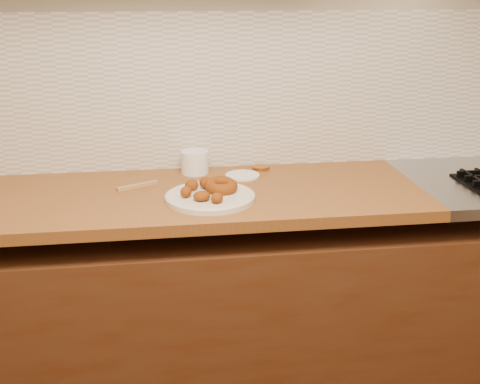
% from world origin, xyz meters
% --- Properties ---
extents(wall_back, '(4.00, 0.02, 2.70)m').
position_xyz_m(wall_back, '(0.00, 2.00, 1.35)').
color(wall_back, tan).
rests_on(wall_back, ground).
extents(base_cabinet, '(3.60, 0.60, 0.77)m').
position_xyz_m(base_cabinet, '(0.00, 1.69, 0.39)').
color(base_cabinet, '#4B2C17').
rests_on(base_cabinet, floor).
extents(butcher_block, '(2.30, 0.62, 0.04)m').
position_xyz_m(butcher_block, '(-0.65, 1.69, 0.88)').
color(butcher_block, brown).
rests_on(butcher_block, base_cabinet).
extents(backsplash, '(3.60, 0.02, 0.60)m').
position_xyz_m(backsplash, '(0.00, 1.99, 1.20)').
color(backsplash, silver).
rests_on(backsplash, wall_back).
extents(donut_plate, '(0.30, 0.30, 0.02)m').
position_xyz_m(donut_plate, '(-0.26, 1.59, 0.91)').
color(donut_plate, silver).
rests_on(donut_plate, butcher_block).
extents(ring_donut, '(0.16, 0.16, 0.05)m').
position_xyz_m(ring_donut, '(-0.22, 1.63, 0.94)').
color(ring_donut, brown).
rests_on(ring_donut, donut_plate).
extents(fried_dough_chunks, '(0.15, 0.21, 0.04)m').
position_xyz_m(fried_dough_chunks, '(-0.30, 1.60, 0.94)').
color(fried_dough_chunks, brown).
rests_on(fried_dough_chunks, donut_plate).
extents(plastic_tub, '(0.13, 0.13, 0.09)m').
position_xyz_m(plastic_tub, '(-0.29, 1.91, 0.94)').
color(plastic_tub, white).
rests_on(plastic_tub, butcher_block).
extents(tub_lid, '(0.17, 0.17, 0.01)m').
position_xyz_m(tub_lid, '(-0.12, 1.84, 0.90)').
color(tub_lid, white).
rests_on(tub_lid, butcher_block).
extents(brass_jar_lid, '(0.09, 0.09, 0.01)m').
position_xyz_m(brass_jar_lid, '(-0.03, 1.92, 0.91)').
color(brass_jar_lid, '#B7722A').
rests_on(brass_jar_lid, butcher_block).
extents(wooden_utensil, '(0.15, 0.09, 0.01)m').
position_xyz_m(wooden_utensil, '(-0.51, 1.76, 0.91)').
color(wooden_utensil, '#A4824A').
rests_on(wooden_utensil, butcher_block).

